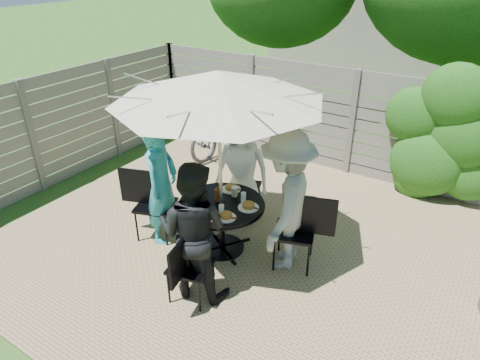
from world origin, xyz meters
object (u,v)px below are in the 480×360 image
Objects in this scene: chair_back at (245,197)px; plate_extra at (226,216)px; person_back at (242,169)px; patio_table at (222,217)px; plate_right at (248,206)px; chair_left at (156,217)px; glass_left at (199,199)px; person_left at (162,185)px; person_right at (286,202)px; plate_back at (231,188)px; syrup_jug at (218,195)px; person_front at (193,232)px; glass_right at (243,198)px; coffee_cup at (235,192)px; plate_front at (210,216)px; plate_left at (195,197)px; chair_right at (295,245)px; glass_front at (221,210)px; chair_front at (191,279)px; bicycle at (228,127)px; umbrella at (218,86)px.

chair_back is 3.74× the size of plate_extra.
person_back is (0.03, -0.13, 0.53)m from chair_back.
plate_right is (0.35, 0.09, 0.24)m from patio_table.
chair_left reaches higher than glass_left.
person_left is 0.58m from glass_left.
person_right reaches higher than plate_back.
chair_back is 5.62× the size of syrup_jug.
patio_table is 0.89m from person_front.
coffee_cup is at bearing 158.05° from glass_right.
chair_left is at bearing -166.05° from patio_table.
plate_front is 0.42m from syrup_jug.
glass_right reaches higher than coffee_cup.
glass_right is at bearing 23.46° from plate_left.
chair_right is 7.15× the size of glass_left.
glass_right is at bearing 80.85° from glass_front.
glass_left reaches higher than plate_front.
chair_right is (0.94, 0.23, -0.20)m from patio_table.
person_front is 0.77m from glass_left.
person_back reaches higher than glass_right.
chair_front is 0.45× the size of bicycle.
glass_right is (0.14, 0.51, 0.05)m from plate_front.
chair_right is 1.12m from plate_front.
glass_right is at bearing 74.67° from plate_front.
plate_extra is (0.16, 0.10, -0.00)m from plate_front.
plate_extra is at bearing -41.71° from syrup_jug.
plate_front is at bearing -76.15° from umbrella.
plate_front is 0.53m from glass_right.
patio_table is at bearing -25.96° from syrup_jug.
plate_front is 0.51m from plate_right.
patio_table is 1.46× the size of chair_back.
plate_front is 0.13× the size of bicycle.
chair_right is 0.95m from plate_extra.
person_right is at bearing -5.93° from chair_left.
bicycle is (-1.75, 2.41, -0.25)m from coffee_cup.
chair_back is 6.42× the size of glass_front.
plate_right is 0.13× the size of bicycle.
patio_table is at bearing -5.39° from chair_back.
chair_back reaches higher than glass_left.
glass_right is (0.23, 0.16, 0.29)m from patio_table.
chair_left is 1.10× the size of chair_front.
glass_front and glass_right have the same top height.
syrup_jug is at bearing -9.13° from chair_back.
plate_extra is (1.18, -0.02, 0.44)m from chair_left.
person_right is 3.53m from bicycle.
person_back is 0.47m from plate_back.
glass_left is (-0.46, 0.77, 0.51)m from chair_front.
person_front is at bearing -81.59° from coffee_cup.
patio_table is 1.71m from umbrella.
glass_front is (0.39, -0.06, 0.00)m from glass_left.
umbrella is 1.61m from person_left.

